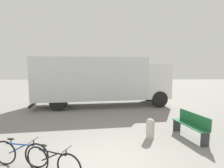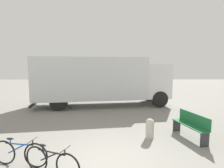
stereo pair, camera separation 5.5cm
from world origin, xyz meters
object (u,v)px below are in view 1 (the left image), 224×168
(park_bench, at_px, (191,124))
(bicycle_near, at_px, (20,153))
(delivery_truck, at_px, (101,79))
(bicycle_middle, at_px, (53,162))
(bollard_near_bench, at_px, (150,128))

(park_bench, bearing_deg, bicycle_near, 93.07)
(park_bench, bearing_deg, delivery_truck, 18.61)
(bicycle_middle, relative_size, bollard_near_bench, 2.05)
(delivery_truck, distance_m, park_bench, 6.75)
(park_bench, height_order, bicycle_near, park_bench)
(bicycle_middle, distance_m, bollard_near_bench, 3.75)
(park_bench, relative_size, bollard_near_bench, 2.19)
(delivery_truck, distance_m, bicycle_near, 7.73)
(bicycle_near, distance_m, bicycle_middle, 1.12)
(delivery_truck, height_order, bicycle_near, delivery_truck)
(delivery_truck, relative_size, bicycle_near, 5.63)
(delivery_truck, relative_size, park_bench, 5.57)
(delivery_truck, height_order, bicycle_middle, delivery_truck)
(park_bench, xyz_separation_m, bicycle_near, (-5.57, -1.87, -0.15))
(bicycle_near, height_order, bicycle_middle, same)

